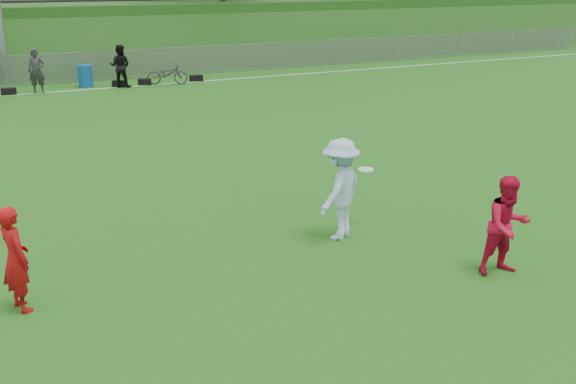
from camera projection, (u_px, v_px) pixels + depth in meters
ground at (291, 262)px, 10.31m from camera, size 120.00×120.00×0.00m
sideline_far at (94, 89)px, 25.64m from camera, size 60.00×0.10×0.01m
fence at (84, 67)px, 27.13m from camera, size 58.00×0.06×1.30m
berm at (50, 27)px, 36.23m from camera, size 120.00×18.00×3.00m
spectator_row at (2, 73)px, 24.02m from camera, size 8.37×1.11×1.69m
gear_bags at (120, 84)px, 26.13m from camera, size 8.01×0.48×0.26m
player_red_left at (16, 259)px, 8.64m from camera, size 0.52×0.63×1.50m
player_red_center at (507, 226)px, 9.70m from camera, size 0.83×0.69×1.56m
player_blue at (340, 189)px, 10.99m from camera, size 1.32×1.18×1.78m
frisbee at (366, 170)px, 11.48m from camera, size 0.29×0.29×0.03m
recycling_bin at (85, 76)px, 26.06m from camera, size 0.68×0.68×0.87m
bicycle at (167, 74)px, 26.59m from camera, size 1.76×1.12×0.87m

